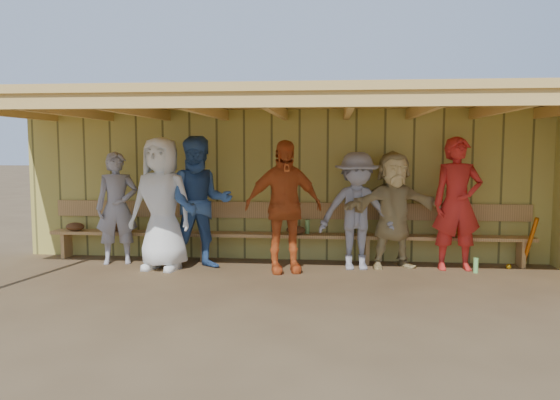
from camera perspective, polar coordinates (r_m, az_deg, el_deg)
The scene contains 11 objects.
ground at distance 7.66m, azimuth -0.26°, elevation -8.10°, with size 90.00×90.00×0.00m, color brown.
player_a at distance 8.81m, azimuth -16.66°, elevation -0.80°, with size 0.63×0.42×1.74m, color #94929A.
player_b at distance 8.21m, azimuth -12.26°, elevation -0.37°, with size 0.96×0.62×1.96m, color white.
player_c at distance 8.17m, azimuth -8.36°, elevation -0.28°, with size 0.96×0.75×1.97m, color #355A93.
player_d at distance 7.85m, azimuth 0.37°, elevation -0.68°, with size 1.12×0.47×1.91m, color #D45921.
player_e at distance 8.12m, azimuth 8.02°, elevation -1.15°, with size 1.12×0.64×1.73m, color gray.
player_f at distance 8.31m, azimuth 11.77°, elevation -1.00°, with size 1.62×0.52×1.75m, color tan.
player_g at distance 8.40m, azimuth 18.02°, elevation -0.37°, with size 0.71×0.47×1.96m, color red.
dugout_structure at distance 8.10m, azimuth 2.98°, elevation 4.75°, with size 8.80×3.20×2.50m.
bench at distance 8.65m, azimuth 0.50°, elevation -2.96°, with size 7.60×0.34×0.93m.
dugout_equipment at distance 8.67m, azimuth -6.20°, elevation -3.22°, with size 7.29×0.62×0.80m.
Camera 1 is at (0.77, -7.40, 1.80)m, focal length 35.00 mm.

